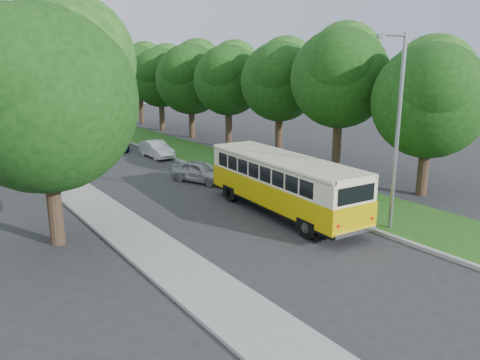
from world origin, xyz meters
TOP-DOWN VIEW (x-y plane):
  - ground at (0.00, 0.00)m, footprint 120.00×120.00m
  - curb at (3.60, 5.00)m, footprint 0.20×70.00m
  - grass_verge at (5.95, 5.00)m, footprint 4.50×70.00m
  - sidewalk at (-4.80, 5.00)m, footprint 2.20×70.00m
  - treeline at (3.15, 17.99)m, footprint 24.27×41.91m
  - lamppost_near at (4.21, -2.50)m, footprint 1.71×0.16m
  - lamppost_far at (-4.70, 16.00)m, footprint 1.71×0.16m
  - warning_sign at (-4.50, 11.98)m, footprint 0.56×0.10m
  - vintage_bus at (2.02, 1.76)m, footprint 3.00×9.44m
  - car_silver at (1.96, 9.18)m, footprint 2.70×3.93m
  - car_white at (3.00, 17.30)m, footprint 1.31×3.70m
  - car_blue at (1.61, 22.33)m, footprint 2.90×4.97m
  - car_grey at (1.39, 29.08)m, footprint 2.19×4.66m

SIDE VIEW (x-z plane):
  - ground at x=0.00m, z-range 0.00..0.00m
  - sidewalk at x=-4.80m, z-range 0.00..0.12m
  - grass_verge at x=5.95m, z-range 0.00..0.13m
  - curb at x=3.60m, z-range 0.00..0.15m
  - car_white at x=3.00m, z-range 0.00..1.22m
  - car_silver at x=1.96m, z-range 0.00..1.24m
  - car_grey at x=1.39m, z-range 0.00..1.29m
  - car_blue at x=1.61m, z-range 0.00..1.35m
  - vintage_bus at x=2.02m, z-range 0.00..2.76m
  - warning_sign at x=-4.50m, z-range 0.46..2.96m
  - lamppost_far at x=-4.70m, z-range 0.37..7.87m
  - lamppost_near at x=4.21m, z-range 0.37..8.37m
  - treeline at x=3.15m, z-range 1.20..10.66m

